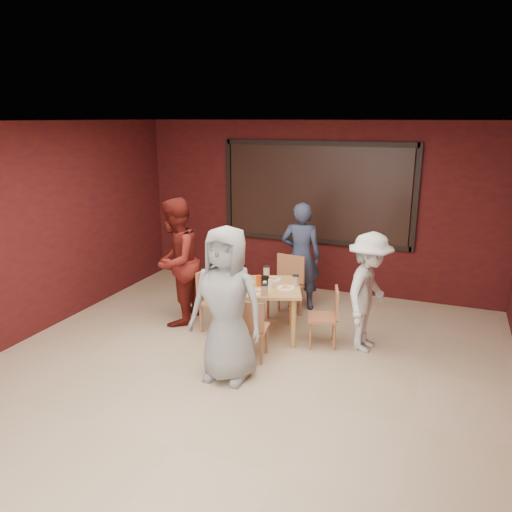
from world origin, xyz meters
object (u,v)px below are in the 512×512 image
at_px(chair_left, 213,297).
at_px(chair_right, 328,314).
at_px(diner_front, 227,305).
at_px(chair_front, 250,326).
at_px(diner_left, 176,262).
at_px(diner_back, 301,256).
at_px(diner_right, 369,292).
at_px(chair_back, 287,283).
at_px(dining_table, 265,292).

relative_size(chair_left, chair_right, 1.11).
bearing_deg(diner_front, chair_left, 123.05).
bearing_deg(diner_front, chair_front, 79.81).
xyz_separation_m(chair_right, diner_left, (-2.18, -0.03, 0.46)).
distance_m(chair_right, diner_left, 2.23).
bearing_deg(diner_left, diner_back, 122.37).
bearing_deg(chair_left, diner_back, 54.82).
distance_m(chair_right, diner_right, 0.58).
bearing_deg(diner_front, diner_left, 138.20).
bearing_deg(chair_left, diner_right, 5.13).
relative_size(diner_back, diner_right, 1.09).
relative_size(chair_back, diner_right, 0.60).
bearing_deg(diner_back, dining_table, 73.82).
relative_size(dining_table, diner_front, 0.66).
height_order(dining_table, chair_back, chair_back).
bearing_deg(diner_back, chair_front, 78.82).
height_order(chair_front, diner_left, diner_left).
bearing_deg(chair_right, chair_left, -176.65).
bearing_deg(diner_right, chair_right, 110.11).
distance_m(chair_front, diner_back, 1.92).
bearing_deg(dining_table, diner_back, 83.39).
height_order(chair_front, chair_back, chair_back).
relative_size(chair_right, diner_left, 0.43).
relative_size(chair_left, diner_left, 0.48).
xyz_separation_m(diner_back, diner_right, (1.19, -1.05, -0.07)).
height_order(chair_front, chair_left, chair_left).
xyz_separation_m(chair_left, diner_front, (0.73, -1.12, 0.39)).
bearing_deg(chair_back, diner_right, -27.63).
distance_m(dining_table, chair_front, 0.75).
bearing_deg(diner_back, diner_left, 28.84).
relative_size(diner_left, diner_right, 1.18).
height_order(diner_back, diner_right, diner_back).
height_order(chair_left, diner_back, diner_back).
xyz_separation_m(dining_table, diner_left, (-1.34, -0.01, 0.27)).
bearing_deg(chair_right, diner_left, -179.34).
height_order(chair_right, diner_right, diner_right).
relative_size(chair_front, diner_left, 0.44).
relative_size(chair_back, diner_front, 0.52).
bearing_deg(diner_left, chair_front, 57.16).
bearing_deg(chair_front, diner_front, -100.11).
height_order(dining_table, diner_right, diner_right).
bearing_deg(diner_back, chair_back, 67.28).
height_order(chair_back, diner_front, diner_front).
relative_size(dining_table, diner_right, 0.76).
relative_size(chair_front, diner_front, 0.45).
bearing_deg(chair_front, chair_back, 91.37).
height_order(chair_right, diner_back, diner_back).
xyz_separation_m(chair_left, diner_back, (0.87, 1.23, 0.34)).
height_order(chair_left, chair_right, chair_left).
distance_m(chair_back, diner_back, 0.50).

